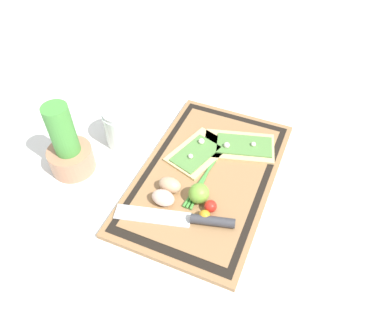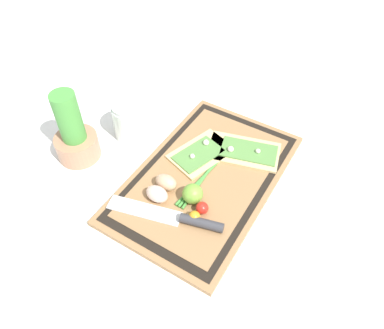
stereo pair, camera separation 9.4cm
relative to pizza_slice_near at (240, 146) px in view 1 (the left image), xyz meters
name	(u,v)px [view 1 (the left image)]	position (x,y,z in m)	size (l,w,h in m)	color
ground_plane	(207,178)	(-0.12, 0.05, -0.02)	(6.00, 6.00, 0.00)	white
cutting_board	(207,176)	(-0.12, 0.05, -0.01)	(0.52, 0.32, 0.02)	#997047
pizza_slice_near	(240,146)	(0.00, 0.00, 0.00)	(0.15, 0.21, 0.02)	#DBBC7F
pizza_slice_far	(198,153)	(-0.07, 0.09, 0.00)	(0.18, 0.15, 0.02)	#DBBC7F
knife	(194,219)	(-0.27, 0.02, 0.00)	(0.10, 0.27, 0.02)	silver
egg_brown	(170,185)	(-0.21, 0.11, 0.01)	(0.04, 0.06, 0.04)	tan
egg_pink	(163,198)	(-0.25, 0.11, 0.01)	(0.04, 0.06, 0.04)	beige
lime	(199,193)	(-0.21, 0.04, 0.02)	(0.05, 0.05, 0.05)	#70A838
cherry_tomato_red	(210,206)	(-0.22, 0.00, 0.01)	(0.03, 0.03, 0.03)	red
cherry_tomato_yellow	(205,216)	(-0.25, 0.00, 0.01)	(0.03, 0.03, 0.03)	orange
scallion_bunch	(209,172)	(-0.12, 0.04, 0.00)	(0.25, 0.03, 0.01)	#47933D
herb_pot	(68,149)	(-0.22, 0.38, 0.05)	(0.11, 0.11, 0.20)	#AD7A5B
sauce_jar	(122,128)	(-0.08, 0.31, 0.02)	(0.10, 0.10, 0.11)	silver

